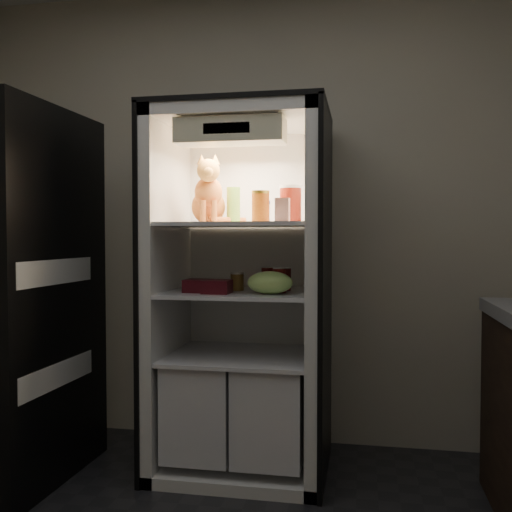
{
  "coord_description": "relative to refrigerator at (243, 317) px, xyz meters",
  "views": [
    {
      "loc": [
        0.63,
        -1.55,
        1.22
      ],
      "look_at": [
        0.08,
        1.32,
        1.12
      ],
      "focal_mm": 40.0,
      "sensor_mm": 36.0,
      "label": 1
    }
  ],
  "objects": [
    {
      "name": "cream_carton",
      "position": [
        0.24,
        -0.24,
        0.55
      ],
      "size": [
        0.07,
        0.07,
        0.11
      ],
      "primitive_type": "cube",
      "color": "white",
      "rests_on": "refrigerator"
    },
    {
      "name": "parmesan_shaker",
      "position": [
        -0.05,
        0.02,
        0.59
      ],
      "size": [
        0.07,
        0.07,
        0.19
      ],
      "color": "green",
      "rests_on": "refrigerator"
    },
    {
      "name": "soda_can_c",
      "position": [
        0.21,
        -0.13,
        0.21
      ],
      "size": [
        0.07,
        0.07,
        0.12
      ],
      "color": "black",
      "rests_on": "refrigerator"
    },
    {
      "name": "fridge_door",
      "position": [
        -0.85,
        -0.37,
        0.12
      ],
      "size": [
        0.08,
        0.87,
        1.85
      ],
      "rotation": [
        0.0,
        0.0,
        -0.03
      ],
      "color": "black",
      "rests_on": "floor"
    },
    {
      "name": "pepper_jar",
      "position": [
        0.26,
        -0.02,
        0.59
      ],
      "size": [
        0.11,
        0.11,
        0.19
      ],
      "color": "#A82E16",
      "rests_on": "refrigerator"
    },
    {
      "name": "grape_bag",
      "position": [
        0.18,
        -0.21,
        0.2
      ],
      "size": [
        0.22,
        0.16,
        0.11
      ],
      "primitive_type": "ellipsoid",
      "color": "#99C15A",
      "rests_on": "refrigerator"
    },
    {
      "name": "condiment_jar",
      "position": [
        -0.02,
        -0.06,
        0.2
      ],
      "size": [
        0.07,
        0.07,
        0.1
      ],
      "color": "brown",
      "rests_on": "refrigerator"
    },
    {
      "name": "soda_can_a",
      "position": [
        0.13,
        0.01,
        0.21
      ],
      "size": [
        0.07,
        0.07,
        0.12
      ],
      "color": "black",
      "rests_on": "refrigerator"
    },
    {
      "name": "berry_box_right",
      "position": [
        -0.08,
        -0.23,
        0.18
      ],
      "size": [
        0.13,
        0.13,
        0.07
      ],
      "primitive_type": "cube",
      "color": "#4D0C16",
      "rests_on": "refrigerator"
    },
    {
      "name": "mayo_tub",
      "position": [
        0.09,
        0.07,
        0.56
      ],
      "size": [
        0.09,
        0.09,
        0.12
      ],
      "color": "white",
      "rests_on": "refrigerator"
    },
    {
      "name": "room_shell",
      "position": [
        0.0,
        -1.38,
        0.83
      ],
      "size": [
        3.6,
        3.6,
        3.6
      ],
      "color": "white",
      "rests_on": "floor"
    },
    {
      "name": "tabby_cat",
      "position": [
        -0.18,
        -0.01,
        0.63
      ],
      "size": [
        0.32,
        0.35,
        0.36
      ],
      "rotation": [
        0.0,
        0.0,
        0.27
      ],
      "color": "#BE5718",
      "rests_on": "refrigerator"
    },
    {
      "name": "soda_can_b",
      "position": [
        0.23,
        -0.02,
        0.21
      ],
      "size": [
        0.06,
        0.06,
        0.12
      ],
      "color": "black",
      "rests_on": "refrigerator"
    },
    {
      "name": "refrigerator",
      "position": [
        0.0,
        0.0,
        0.0
      ],
      "size": [
        0.9,
        0.72,
        1.88
      ],
      "color": "white",
      "rests_on": "floor"
    },
    {
      "name": "salsa_jar",
      "position": [
        0.12,
        -0.13,
        0.58
      ],
      "size": [
        0.09,
        0.09,
        0.16
      ],
      "color": "maroon",
      "rests_on": "refrigerator"
    },
    {
      "name": "berry_box_left",
      "position": [
        -0.19,
        -0.18,
        0.18
      ],
      "size": [
        0.13,
        0.13,
        0.06
      ],
      "primitive_type": "cube",
      "color": "#4D0C16",
      "rests_on": "refrigerator"
    }
  ]
}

